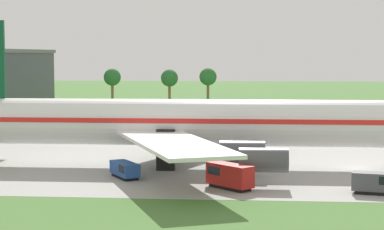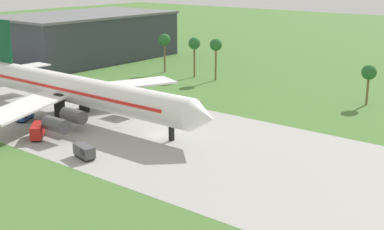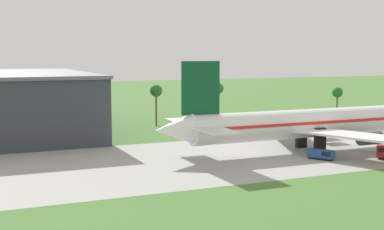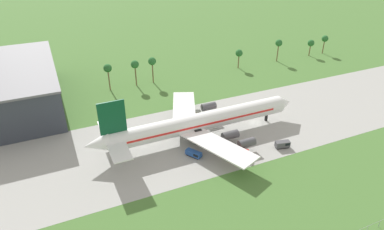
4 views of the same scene
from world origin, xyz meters
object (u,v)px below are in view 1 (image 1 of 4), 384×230
fuel_truck (229,176)px  catering_van (125,170)px  baggage_tug (376,183)px  jet_airliner (182,123)px

fuel_truck → catering_van: size_ratio=1.01×
baggage_tug → catering_van: baggage_tug is taller
jet_airliner → baggage_tug: 28.85m
jet_airliner → baggage_tug: size_ratio=14.94×
catering_van → jet_airliner: bearing=58.0°
jet_airliner → catering_van: bearing=-122.0°
jet_airliner → fuel_truck: jet_airliner is taller
jet_airliner → catering_van: 12.47m
baggage_tug → catering_van: 29.80m
jet_airliner → fuel_truck: bearing=-66.1°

